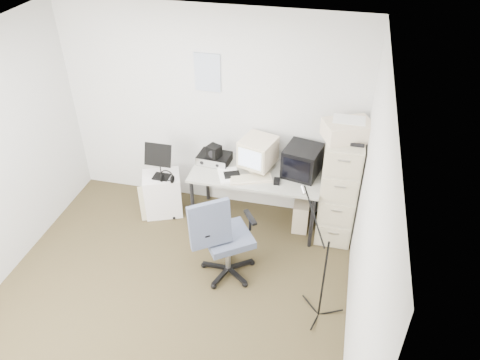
% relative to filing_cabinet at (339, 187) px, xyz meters
% --- Properties ---
extents(floor, '(3.60, 3.60, 0.01)m').
position_rel_filing_cabinet_xyz_m(floor, '(-1.58, -1.48, -0.66)').
color(floor, '#3D3921').
rests_on(floor, ground).
extents(ceiling, '(3.60, 3.60, 0.01)m').
position_rel_filing_cabinet_xyz_m(ceiling, '(-1.58, -1.48, 1.85)').
color(ceiling, white).
rests_on(ceiling, ground).
extents(wall_back, '(3.60, 0.02, 2.50)m').
position_rel_filing_cabinet_xyz_m(wall_back, '(-1.58, 0.32, 0.60)').
color(wall_back, silver).
rests_on(wall_back, ground).
extents(wall_right, '(0.02, 3.60, 2.50)m').
position_rel_filing_cabinet_xyz_m(wall_right, '(0.22, -1.48, 0.60)').
color(wall_right, silver).
rests_on(wall_right, ground).
extents(wall_calendar, '(0.30, 0.02, 0.44)m').
position_rel_filing_cabinet_xyz_m(wall_calendar, '(-1.60, 0.31, 1.10)').
color(wall_calendar, white).
rests_on(wall_calendar, wall_back).
extents(filing_cabinet, '(0.40, 0.60, 1.30)m').
position_rel_filing_cabinet_xyz_m(filing_cabinet, '(0.00, 0.00, 0.00)').
color(filing_cabinet, '#A49E8A').
rests_on(filing_cabinet, floor).
extents(printer, '(0.58, 0.50, 0.19)m').
position_rel_filing_cabinet_xyz_m(printer, '(0.00, -0.01, 0.74)').
color(printer, beige).
rests_on(printer, filing_cabinet).
extents(desk, '(1.50, 0.70, 0.73)m').
position_rel_filing_cabinet_xyz_m(desk, '(-0.95, -0.03, -0.29)').
color(desk, '#9E9C8A').
rests_on(desk, floor).
extents(crt_monitor, '(0.45, 0.46, 0.39)m').
position_rel_filing_cabinet_xyz_m(crt_monitor, '(-0.95, 0.05, 0.28)').
color(crt_monitor, beige).
rests_on(crt_monitor, desk).
extents(crt_tv, '(0.45, 0.47, 0.34)m').
position_rel_filing_cabinet_xyz_m(crt_tv, '(-0.45, 0.07, 0.25)').
color(crt_tv, black).
rests_on(crt_tv, desk).
extents(desk_speaker, '(0.08, 0.08, 0.15)m').
position_rel_filing_cabinet_xyz_m(desk_speaker, '(-0.64, 0.08, 0.15)').
color(desk_speaker, beige).
rests_on(desk_speaker, desk).
extents(keyboard, '(0.50, 0.32, 0.03)m').
position_rel_filing_cabinet_xyz_m(keyboard, '(-0.98, -0.20, 0.09)').
color(keyboard, beige).
rests_on(keyboard, desk).
extents(mouse, '(0.08, 0.12, 0.03)m').
position_rel_filing_cabinet_xyz_m(mouse, '(-0.69, -0.18, 0.10)').
color(mouse, black).
rests_on(mouse, desk).
extents(radio_receiver, '(0.40, 0.30, 0.11)m').
position_rel_filing_cabinet_xyz_m(radio_receiver, '(-1.48, 0.07, 0.13)').
color(radio_receiver, black).
rests_on(radio_receiver, desk).
extents(radio_speaker, '(0.18, 0.18, 0.14)m').
position_rel_filing_cabinet_xyz_m(radio_speaker, '(-1.47, 0.02, 0.26)').
color(radio_speaker, black).
rests_on(radio_speaker, radio_receiver).
extents(papers, '(0.32, 0.36, 0.02)m').
position_rel_filing_cabinet_xyz_m(papers, '(-1.25, -0.18, 0.09)').
color(papers, white).
rests_on(papers, desk).
extents(pc_tower, '(0.20, 0.41, 0.38)m').
position_rel_filing_cabinet_xyz_m(pc_tower, '(-0.40, 0.04, -0.46)').
color(pc_tower, beige).
rests_on(pc_tower, floor).
extents(office_chair, '(0.84, 0.84, 1.04)m').
position_rel_filing_cabinet_xyz_m(office_chair, '(-1.06, -0.94, -0.13)').
color(office_chair, '#48506F').
rests_on(office_chair, floor).
extents(side_cart, '(0.55, 0.50, 0.55)m').
position_rel_filing_cabinet_xyz_m(side_cart, '(-2.12, -0.11, -0.37)').
color(side_cart, silver).
rests_on(side_cart, floor).
extents(music_stand, '(0.36, 0.25, 0.48)m').
position_rel_filing_cabinet_xyz_m(music_stand, '(-2.09, -0.14, 0.14)').
color(music_stand, black).
rests_on(music_stand, side_cart).
extents(headphones, '(0.18, 0.18, 0.03)m').
position_rel_filing_cabinet_xyz_m(headphones, '(-1.99, -0.21, -0.04)').
color(headphones, black).
rests_on(headphones, side_cart).
extents(mic_stand, '(0.03, 0.03, 1.27)m').
position_rel_filing_cabinet_xyz_m(mic_stand, '(-0.05, -1.29, -0.02)').
color(mic_stand, black).
rests_on(mic_stand, floor).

